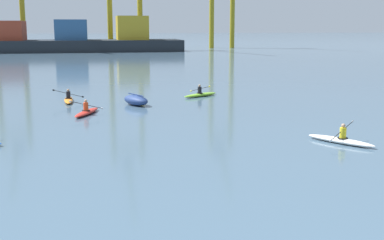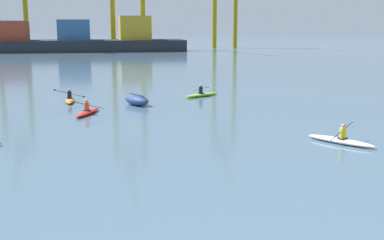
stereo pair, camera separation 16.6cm
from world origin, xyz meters
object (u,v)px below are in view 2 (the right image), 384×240
(capsized_dinghy, at_px, (137,100))
(kayak_red, at_px, (87,112))
(kayak_orange, at_px, (70,99))
(kayak_white, at_px, (341,140))
(container_barge, at_px, (76,40))
(kayak_lime, at_px, (202,94))

(capsized_dinghy, distance_m, kayak_red, 4.57)
(kayak_orange, xyz_separation_m, kayak_red, (1.33, -5.63, 0.00))
(capsized_dinghy, distance_m, kayak_white, 15.77)
(container_barge, bearing_deg, kayak_lime, -80.83)
(kayak_lime, bearing_deg, container_barge, 99.17)
(container_barge, bearing_deg, kayak_red, -87.65)
(kayak_lime, bearing_deg, kayak_orange, -175.32)
(container_barge, relative_size, kayak_white, 14.93)
(kayak_orange, bearing_deg, kayak_red, -76.74)
(kayak_orange, bearing_deg, capsized_dinghy, -28.28)
(capsized_dinghy, relative_size, kayak_red, 0.83)
(container_barge, bearing_deg, kayak_white, -80.60)
(kayak_lime, relative_size, kayak_white, 1.01)
(kayak_orange, relative_size, kayak_red, 1.01)
(kayak_red, bearing_deg, kayak_white, -41.18)
(container_barge, height_order, kayak_red, container_barge)
(kayak_orange, bearing_deg, kayak_lime, 4.68)
(kayak_lime, relative_size, kayak_orange, 0.93)
(capsized_dinghy, relative_size, kayak_lime, 0.88)
(capsized_dinghy, bearing_deg, container_barge, 94.90)
(kayak_lime, distance_m, kayak_white, 16.96)
(kayak_lime, bearing_deg, capsized_dinghy, -147.99)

